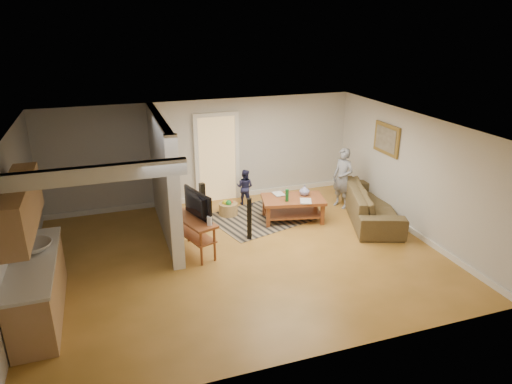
% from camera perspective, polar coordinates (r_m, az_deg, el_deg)
% --- Properties ---
extents(ground, '(7.50, 7.50, 0.00)m').
position_cam_1_polar(ground, '(8.85, -1.92, -7.93)').
color(ground, olive).
rests_on(ground, ground).
extents(room_shell, '(7.54, 6.02, 2.52)m').
position_cam_1_polar(room_shell, '(8.43, -9.84, 1.10)').
color(room_shell, beige).
rests_on(room_shell, ground).
extents(area_rug, '(2.64, 2.22, 0.01)m').
position_cam_1_polar(area_rug, '(10.48, 0.87, -3.09)').
color(area_rug, black).
rests_on(area_rug, ground).
extents(sofa, '(1.75, 2.64, 0.72)m').
position_cam_1_polar(sofa, '(10.72, 14.09, -3.21)').
color(sofa, '#4F4927').
rests_on(sofa, ground).
extents(coffee_table, '(1.50, 1.06, 0.81)m').
position_cam_1_polar(coffee_table, '(10.20, 4.73, -1.33)').
color(coffee_table, brown).
rests_on(coffee_table, ground).
extents(tv_console, '(0.78, 1.23, 0.99)m').
position_cam_1_polar(tv_console, '(8.74, -7.73, -3.70)').
color(tv_console, brown).
rests_on(tv_console, ground).
extents(speaker_left, '(0.12, 0.12, 0.89)m').
position_cam_1_polar(speaker_left, '(9.29, -0.83, -3.38)').
color(speaker_left, black).
rests_on(speaker_left, ground).
extents(speaker_right, '(0.13, 0.13, 1.04)m').
position_cam_1_polar(speaker_right, '(9.76, -6.66, -1.80)').
color(speaker_right, black).
rests_on(speaker_right, ground).
extents(toy_basket, '(0.43, 0.43, 0.39)m').
position_cam_1_polar(toy_basket, '(10.54, -3.49, -2.05)').
color(toy_basket, olive).
rests_on(toy_basket, ground).
extents(child, '(0.54, 0.63, 1.45)m').
position_cam_1_polar(child, '(11.23, 10.55, -1.79)').
color(child, gray).
rests_on(child, ground).
extents(toddler, '(0.55, 0.53, 0.89)m').
position_cam_1_polar(toddler, '(11.18, -1.38, -1.51)').
color(toddler, '#202143').
rests_on(toddler, ground).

